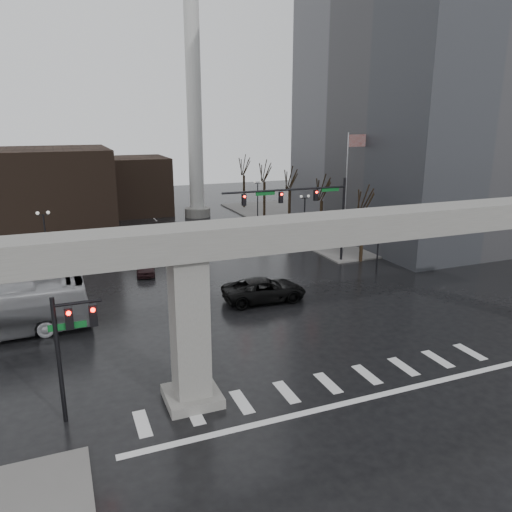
{
  "coord_description": "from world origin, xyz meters",
  "views": [
    {
      "loc": [
        -12.18,
        -21.21,
        13.33
      ],
      "look_at": [
        -0.27,
        8.39,
        4.5
      ],
      "focal_mm": 35.0,
      "sensor_mm": 36.0,
      "label": 1
    }
  ],
  "objects": [
    {
      "name": "ground",
      "position": [
        0.0,
        0.0,
        0.0
      ],
      "size": [
        160.0,
        160.0,
        0.0
      ],
      "primitive_type": "plane",
      "color": "black",
      "rests_on": "ground"
    },
    {
      "name": "lamp_left_0",
      "position": [
        -13.5,
        14.0,
        3.47
      ],
      "size": [
        1.22,
        0.32,
        5.11
      ],
      "color": "black",
      "rests_on": "ground"
    },
    {
      "name": "signal_left_pole",
      "position": [
        -12.25,
        0.5,
        4.07
      ],
      "size": [
        2.3,
        0.3,
        6.0
      ],
      "color": "black",
      "rests_on": "ground"
    },
    {
      "name": "tree_right_1",
      "position": [
        14.53,
        26.02,
        2.85
      ],
      "size": [
        1.09,
        1.61,
        7.67
      ],
      "color": "black",
      "rests_on": "ground"
    },
    {
      "name": "pickup_truck",
      "position": [
        1.65,
        11.48,
        0.88
      ],
      "size": [
        6.46,
        3.23,
        1.76
      ],
      "primitive_type": "imported",
      "rotation": [
        0.0,
        0.0,
        1.52
      ],
      "color": "black",
      "rests_on": "ground"
    },
    {
      "name": "tree_right_2",
      "position": [
        14.53,
        34.02,
        2.91
      ],
      "size": [
        1.1,
        1.63,
        7.85
      ],
      "color": "black",
      "rests_on": "ground"
    },
    {
      "name": "tree_right_3",
      "position": [
        14.53,
        42.02,
        2.98
      ],
      "size": [
        1.11,
        1.66,
        8.02
      ],
      "color": "black",
      "rests_on": "ground"
    },
    {
      "name": "smokestack",
      "position": [
        6.0,
        46.0,
        13.35
      ],
      "size": [
        3.6,
        3.6,
        30.0
      ],
      "color": "silver",
      "rests_on": "ground"
    },
    {
      "name": "lamp_right_2",
      "position": [
        13.5,
        42.0,
        3.47
      ],
      "size": [
        1.22,
        0.32,
        5.11
      ],
      "color": "black",
      "rests_on": "ground"
    },
    {
      "name": "elevated_guideway",
      "position": [
        1.26,
        0.0,
        6.88
      ],
      "size": [
        48.0,
        2.6,
        8.7
      ],
      "color": "gray",
      "rests_on": "ground"
    },
    {
      "name": "office_tower",
      "position": [
        28.0,
        26.0,
        21.0
      ],
      "size": [
        22.0,
        26.0,
        42.0
      ],
      "primitive_type": "cube",
      "color": "slate",
      "rests_on": "ground"
    },
    {
      "name": "tree_right_4",
      "position": [
        14.53,
        50.02,
        3.04
      ],
      "size": [
        1.12,
        1.69,
        8.19
      ],
      "color": "black",
      "rests_on": "ground"
    },
    {
      "name": "flagpole_assembly",
      "position": [
        15.29,
        22.0,
        7.53
      ],
      "size": [
        2.06,
        0.12,
        12.0
      ],
      "color": "silver",
      "rests_on": "ground"
    },
    {
      "name": "lamp_left_1",
      "position": [
        -13.5,
        28.0,
        3.47
      ],
      "size": [
        1.22,
        0.32,
        5.11
      ],
      "color": "black",
      "rests_on": "ground"
    },
    {
      "name": "lamp_right_0",
      "position": [
        13.5,
        14.0,
        3.47
      ],
      "size": [
        1.22,
        0.32,
        5.11
      ],
      "color": "black",
      "rests_on": "ground"
    },
    {
      "name": "far_car",
      "position": [
        -5.5,
        21.58,
        0.67
      ],
      "size": [
        2.19,
        4.12,
        1.34
      ],
      "primitive_type": "imported",
      "rotation": [
        0.0,
        0.0,
        -0.16
      ],
      "color": "black",
      "rests_on": "ground"
    },
    {
      "name": "signal_mast_arm",
      "position": [
        8.99,
        18.8,
        5.83
      ],
      "size": [
        12.12,
        0.43,
        8.0
      ],
      "color": "black",
      "rests_on": "ground"
    },
    {
      "name": "sidewalk_ne",
      "position": [
        26.0,
        36.0,
        0.07
      ],
      "size": [
        28.0,
        36.0,
        0.15
      ],
      "primitive_type": "cube",
      "color": "slate",
      "rests_on": "ground"
    },
    {
      "name": "building_far_left",
      "position": [
        -14.0,
        42.0,
        5.0
      ],
      "size": [
        16.0,
        14.0,
        10.0
      ],
      "primitive_type": "cube",
      "color": "black",
      "rests_on": "ground"
    },
    {
      "name": "lamp_right_1",
      "position": [
        13.5,
        28.0,
        3.47
      ],
      "size": [
        1.22,
        0.32,
        5.11
      ],
      "color": "black",
      "rests_on": "ground"
    },
    {
      "name": "lamp_left_2",
      "position": [
        -13.5,
        42.0,
        3.47
      ],
      "size": [
        1.22,
        0.32,
        5.11
      ],
      "color": "black",
      "rests_on": "ground"
    },
    {
      "name": "tree_right_0",
      "position": [
        14.53,
        18.02,
        2.79
      ],
      "size": [
        1.09,
        1.58,
        7.5
      ],
      "color": "black",
      "rests_on": "ground"
    },
    {
      "name": "building_far_mid",
      "position": [
        -2.0,
        52.0,
        4.0
      ],
      "size": [
        10.0,
        10.0,
        8.0
      ],
      "primitive_type": "cube",
      "color": "black",
      "rests_on": "ground"
    }
  ]
}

